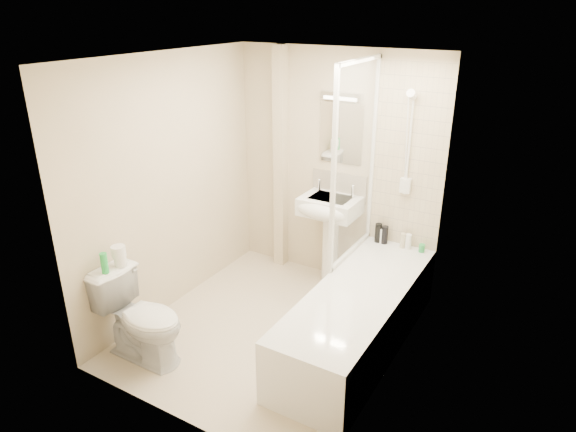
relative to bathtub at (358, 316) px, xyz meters
The scene contains 25 objects.
floor 0.83m from the bathtub, 165.07° to the right, with size 2.50×2.50×0.00m, color beige.
wall_back 1.58m from the bathtub, 125.54° to the left, with size 2.20×0.02×2.40m, color beige.
wall_left 2.07m from the bathtub, behind, with size 0.02×2.50×2.40m, color beige.
wall_right 1.00m from the bathtub, 29.74° to the right, with size 0.02×2.50×2.40m, color beige.
ceiling 2.25m from the bathtub, 165.07° to the right, with size 2.20×2.50×0.02m, color white.
tile_back 1.54m from the bathtub, 90.00° to the left, with size 0.70×0.01×1.75m, color beige.
tile_right 1.19m from the bathtub, ahead, with size 0.01×2.10×1.75m, color beige.
pipe_boxing 1.92m from the bathtub, 144.15° to the left, with size 0.12×0.12×2.40m, color beige.
splashback 1.46m from the bathtub, 123.94° to the left, with size 0.60×0.01×0.30m, color beige.
mirror 1.80m from the bathtub, 123.99° to the left, with size 0.46×0.01×0.60m, color white.
strip_light 2.07m from the bathtub, 124.59° to the left, with size 0.42×0.07×0.07m, color silver.
bathtub is the anchor object (origin of this frame).
shower_screen 1.35m from the bathtub, 120.33° to the left, with size 0.04×0.92×1.80m.
shower_fixture 1.60m from the bathtub, 90.10° to the left, with size 0.10×0.16×0.99m.
pedestal_sink 1.18m from the bathtub, 130.72° to the left, with size 0.57×0.51×1.10m.
bottle_black_a 1.05m from the bathtub, 102.62° to the left, with size 0.07×0.07×0.20m, color black.
bottle_white_a 1.03m from the bathtub, 100.31° to the left, with size 0.05×0.05×0.15m, color white.
bottle_black_b 1.03m from the bathtub, 98.74° to the left, with size 0.06×0.06×0.18m, color black.
bottle_cream 1.02m from the bathtub, 87.54° to the left, with size 0.05×0.05×0.15m, color beige.
bottle_white_b 1.02m from the bathtub, 84.27° to the left, with size 0.06×0.06×0.15m, color white.
bottle_green 1.03m from the bathtub, 76.40° to the left, with size 0.06×0.06×0.08m, color green.
toilet 1.81m from the bathtub, 144.46° to the right, with size 0.76×0.43×0.77m, color white.
toilet_roll_lower 2.05m from the bathtub, 150.18° to the right, with size 0.10×0.10×0.09m, color white.
toilet_roll_upper 2.07m from the bathtub, 149.95° to the right, with size 0.12×0.12×0.09m, color white.
green_bottle 2.14m from the bathtub, 146.62° to the right, with size 0.06×0.06×0.17m, color green.
Camera 1 is at (2.12, -3.31, 2.77)m, focal length 32.00 mm.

